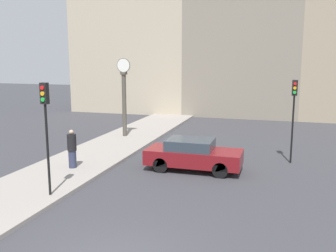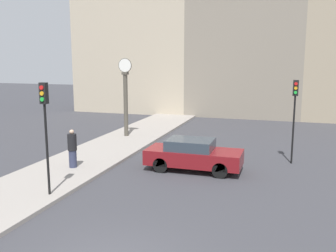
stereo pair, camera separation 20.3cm
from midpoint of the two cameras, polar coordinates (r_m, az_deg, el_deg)
name	(u,v)px [view 1 (the left image)]	position (r m, az deg, el deg)	size (l,w,h in m)	color
sidewalk_corner	(111,147)	(22.20, -8.87, -3.13)	(3.77, 27.46, 0.15)	gray
building_row	(239,33)	(35.27, 10.56, 13.83)	(32.15, 5.00, 15.28)	#B7A88E
sedan_car	(193,154)	(17.47, 3.50, -4.35)	(4.42, 1.81, 1.47)	maroon
traffic_light_near	(46,116)	(14.13, -18.53, 1.42)	(0.26, 0.24, 4.16)	black
traffic_light_far	(294,105)	(19.21, 18.34, 3.12)	(0.26, 0.24, 4.14)	black
street_clock	(124,97)	(24.44, -6.94, 4.46)	(0.91, 0.36, 5.04)	#4C473D
pedestrian_black_jacket	(72,149)	(17.88, -14.73, -3.41)	(0.42, 0.42, 1.79)	#2D334C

